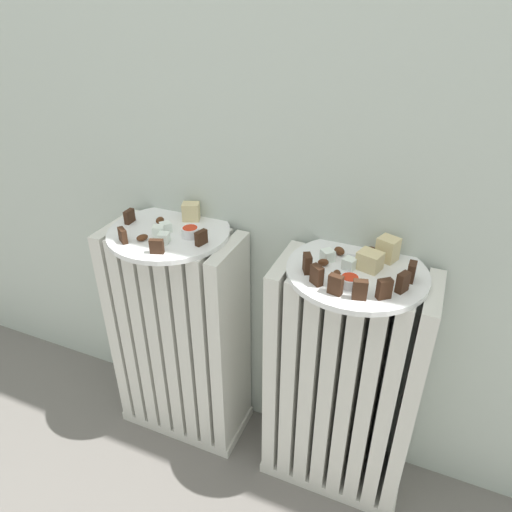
{
  "coord_description": "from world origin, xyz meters",
  "views": [
    {
      "loc": [
        0.35,
        -0.55,
        1.15
      ],
      "look_at": [
        0.0,
        0.28,
        0.62
      ],
      "focal_mm": 32.58,
      "sensor_mm": 36.0,
      "label": 1
    }
  ],
  "objects_px": {
    "plate_right": "(357,272)",
    "jam_bowl_left": "(190,232)",
    "radiator_left": "(180,338)",
    "jam_bowl_right": "(350,281)",
    "fork": "(349,265)",
    "radiator_right": "(342,386)",
    "plate_left": "(169,232)"
  },
  "relations": [
    {
      "from": "radiator_left",
      "to": "fork",
      "type": "relative_size",
      "value": 6.1
    },
    {
      "from": "radiator_right",
      "to": "jam_bowl_right",
      "type": "relative_size",
      "value": 16.13
    },
    {
      "from": "radiator_left",
      "to": "jam_bowl_right",
      "type": "bearing_deg",
      "value": -8.21
    },
    {
      "from": "plate_left",
      "to": "jam_bowl_right",
      "type": "bearing_deg",
      "value": -8.21
    },
    {
      "from": "plate_right",
      "to": "radiator_left",
      "type": "bearing_deg",
      "value": 180.0
    },
    {
      "from": "jam_bowl_right",
      "to": "radiator_right",
      "type": "bearing_deg",
      "value": 88.71
    },
    {
      "from": "jam_bowl_left",
      "to": "jam_bowl_right",
      "type": "bearing_deg",
      "value": -8.42
    },
    {
      "from": "plate_right",
      "to": "jam_bowl_left",
      "type": "relative_size",
      "value": 7.06
    },
    {
      "from": "plate_right",
      "to": "fork",
      "type": "bearing_deg",
      "value": 155.46
    },
    {
      "from": "radiator_left",
      "to": "plate_left",
      "type": "xyz_separation_m",
      "value": [
        0.0,
        0.0,
        0.33
      ]
    },
    {
      "from": "jam_bowl_left",
      "to": "plate_left",
      "type": "bearing_deg",
      "value": 173.05
    },
    {
      "from": "jam_bowl_right",
      "to": "fork",
      "type": "height_order",
      "value": "jam_bowl_right"
    },
    {
      "from": "plate_right",
      "to": "jam_bowl_left",
      "type": "height_order",
      "value": "jam_bowl_left"
    },
    {
      "from": "plate_left",
      "to": "jam_bowl_left",
      "type": "xyz_separation_m",
      "value": [
        0.06,
        -0.01,
        0.02
      ]
    },
    {
      "from": "radiator_left",
      "to": "fork",
      "type": "height_order",
      "value": "fork"
    },
    {
      "from": "plate_right",
      "to": "radiator_right",
      "type": "bearing_deg",
      "value": 0.0
    },
    {
      "from": "radiator_right",
      "to": "plate_left",
      "type": "distance_m",
      "value": 0.56
    },
    {
      "from": "radiator_left",
      "to": "plate_right",
      "type": "bearing_deg",
      "value": 0.0
    },
    {
      "from": "jam_bowl_right",
      "to": "fork",
      "type": "relative_size",
      "value": 0.38
    },
    {
      "from": "radiator_right",
      "to": "fork",
      "type": "relative_size",
      "value": 6.1
    },
    {
      "from": "radiator_right",
      "to": "jam_bowl_right",
      "type": "bearing_deg",
      "value": -91.29
    },
    {
      "from": "jam_bowl_right",
      "to": "plate_right",
      "type": "bearing_deg",
      "value": 88.71
    },
    {
      "from": "radiator_left",
      "to": "jam_bowl_right",
      "type": "xyz_separation_m",
      "value": [
        0.45,
        -0.07,
        0.34
      ]
    },
    {
      "from": "radiator_left",
      "to": "fork",
      "type": "bearing_deg",
      "value": 1.2
    },
    {
      "from": "radiator_right",
      "to": "plate_right",
      "type": "relative_size",
      "value": 2.16
    },
    {
      "from": "jam_bowl_left",
      "to": "radiator_left",
      "type": "bearing_deg",
      "value": 173.05
    },
    {
      "from": "plate_left",
      "to": "jam_bowl_left",
      "type": "relative_size",
      "value": 7.06
    },
    {
      "from": "radiator_left",
      "to": "jam_bowl_right",
      "type": "height_order",
      "value": "jam_bowl_right"
    },
    {
      "from": "radiator_right",
      "to": "jam_bowl_left",
      "type": "distance_m",
      "value": 0.52
    },
    {
      "from": "radiator_right",
      "to": "fork",
      "type": "distance_m",
      "value": 0.33
    },
    {
      "from": "radiator_right",
      "to": "plate_right",
      "type": "distance_m",
      "value": 0.33
    },
    {
      "from": "radiator_right",
      "to": "fork",
      "type": "xyz_separation_m",
      "value": [
        -0.02,
        0.01,
        0.33
      ]
    }
  ]
}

